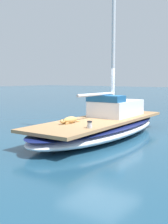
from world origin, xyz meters
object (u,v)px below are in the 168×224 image
object	(u,v)px
dog_tan	(69,120)
deck_winch	(90,125)
coiled_rope	(72,120)
sailboat_main	(100,128)

from	to	relation	value
dog_tan	deck_winch	bearing A→B (deg)	-17.80
deck_winch	coiled_rope	world-z (taller)	deck_winch
coiled_rope	deck_winch	bearing A→B (deg)	-30.24
coiled_rope	dog_tan	bearing A→B (deg)	-59.23
dog_tan	coiled_rope	xyz separation A→B (m)	(-0.25, 0.43, -0.08)
sailboat_main	dog_tan	xyz separation A→B (m)	(-0.26, -1.45, 0.43)
dog_tan	coiled_rope	size ratio (longest dim) A/B	2.94
sailboat_main	deck_winch	world-z (taller)	deck_winch
coiled_rope	sailboat_main	bearing A→B (deg)	63.06
dog_tan	deck_winch	world-z (taller)	dog_tan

